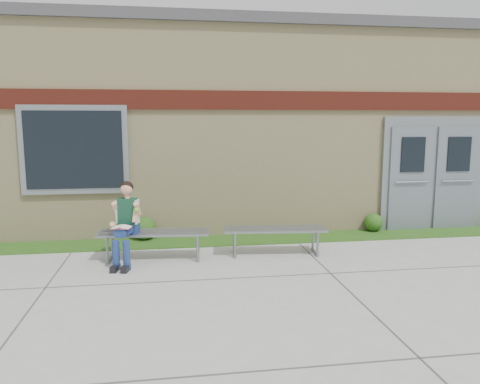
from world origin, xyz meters
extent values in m
plane|color=#9E9E99|center=(0.00, 0.00, 0.00)|extent=(80.00, 80.00, 0.00)
cube|color=#2D5115|center=(0.00, 2.60, 0.01)|extent=(16.00, 0.80, 0.02)
cube|color=beige|center=(0.00, 6.00, 2.00)|extent=(16.00, 6.00, 4.00)
cube|color=#3F3F42|center=(0.00, 6.00, 4.10)|extent=(16.20, 6.20, 0.20)
cube|color=maroon|center=(0.00, 2.97, 2.60)|extent=(16.00, 0.06, 0.35)
cube|color=slate|center=(-3.00, 2.96, 1.70)|extent=(1.90, 0.08, 1.60)
cube|color=black|center=(-3.00, 2.92, 1.70)|extent=(1.70, 0.04, 1.40)
cube|color=slate|center=(4.00, 2.96, 1.15)|extent=(2.20, 0.08, 2.30)
cube|color=slate|center=(3.50, 2.91, 1.05)|extent=(0.92, 0.06, 2.10)
cube|color=slate|center=(4.50, 2.91, 1.05)|extent=(0.92, 0.06, 2.10)
cube|color=slate|center=(-1.59, 1.62, 0.44)|extent=(1.80, 0.64, 0.03)
cube|color=slate|center=(-2.29, 1.62, 0.20)|extent=(0.08, 0.49, 0.40)
cube|color=slate|center=(-0.88, 1.62, 0.20)|extent=(0.08, 0.49, 0.40)
cube|color=slate|center=(0.41, 1.62, 0.43)|extent=(1.74, 0.64, 0.03)
cube|color=slate|center=(-0.27, 1.62, 0.19)|extent=(0.09, 0.48, 0.39)
cube|color=slate|center=(1.10, 1.62, 0.19)|extent=(0.09, 0.48, 0.39)
cube|color=navy|center=(-1.97, 1.57, 0.53)|extent=(0.35, 0.28, 0.15)
cube|color=#103D1E|center=(-1.98, 1.56, 0.81)|extent=(0.32, 0.24, 0.42)
sphere|color=#E2A17C|center=(-1.98, 1.55, 1.17)|extent=(0.23, 0.23, 0.19)
sphere|color=black|center=(-1.98, 1.57, 1.19)|extent=(0.24, 0.24, 0.20)
cylinder|color=navy|center=(-2.11, 1.36, 0.55)|extent=(0.22, 0.40, 0.14)
cylinder|color=navy|center=(-1.95, 1.33, 0.55)|extent=(0.22, 0.40, 0.14)
cylinder|color=navy|center=(-2.14, 1.15, 0.23)|extent=(0.11, 0.11, 0.45)
cylinder|color=navy|center=(-1.98, 1.11, 0.23)|extent=(0.11, 0.11, 0.45)
cube|color=black|center=(-2.15, 1.08, 0.05)|extent=(0.14, 0.25, 0.09)
cube|color=black|center=(-1.99, 1.05, 0.05)|extent=(0.14, 0.25, 0.09)
cylinder|color=#E2A17C|center=(-2.16, 1.54, 0.87)|extent=(0.12, 0.22, 0.24)
cylinder|color=#E2A17C|center=(-1.82, 1.47, 0.87)|extent=(0.12, 0.22, 0.24)
cube|color=white|center=(-2.05, 1.24, 0.64)|extent=(0.32, 0.26, 0.01)
cube|color=#BB4659|center=(-2.05, 1.24, 0.63)|extent=(0.32, 0.27, 0.01)
sphere|color=#79C434|center=(-1.82, 1.34, 0.87)|extent=(0.08, 0.08, 0.08)
sphere|color=#2D5115|center=(-1.80, 2.85, 0.23)|extent=(0.43, 0.43, 0.43)
sphere|color=#2D5115|center=(2.72, 2.85, 0.20)|extent=(0.36, 0.36, 0.36)
camera|label=1|loc=(-1.30, -5.84, 2.24)|focal=35.00mm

